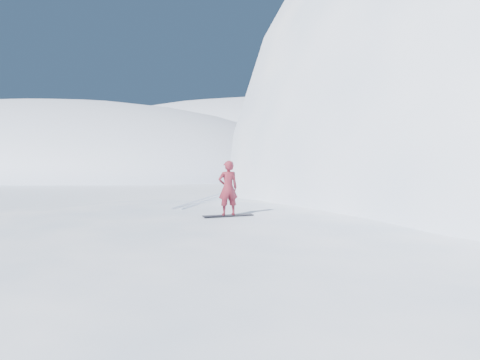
{
  "coord_description": "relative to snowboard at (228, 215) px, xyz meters",
  "views": [
    {
      "loc": [
        6.97,
        -11.81,
        4.61
      ],
      "look_at": [
        0.83,
        2.86,
        3.5
      ],
      "focal_mm": 35.0,
      "sensor_mm": 36.0,
      "label": 1
    }
  ],
  "objects": [
    {
      "name": "snowboard",
      "position": [
        0.0,
        0.0,
        0.0
      ],
      "size": [
        1.46,
        1.3,
        0.03
      ],
      "primitive_type": "cube",
      "rotation": [
        0.0,
        0.0,
        0.7
      ],
      "color": "black",
      "rests_on": "near_ridge"
    },
    {
      "name": "ground",
      "position": [
        -0.83,
        -1.86,
        -2.41
      ],
      "size": [
        400.0,
        400.0,
        0.0
      ],
      "primitive_type": "plane",
      "color": "white",
      "rests_on": "ground"
    },
    {
      "name": "snowboarder",
      "position": [
        0.0,
        0.0,
        0.89
      ],
      "size": [
        0.76,
        0.74,
        1.76
      ],
      "primitive_type": "imported",
      "rotation": [
        0.0,
        0.0,
        3.84
      ],
      "color": "maroon",
      "rests_on": "snowboard"
    },
    {
      "name": "wind_bumps",
      "position": [
        -1.38,
        0.26,
        -2.41
      ],
      "size": [
        16.0,
        14.4,
        1.0
      ],
      "color": "white",
      "rests_on": "ground"
    },
    {
      "name": "board_tracks",
      "position": [
        -2.84,
        3.85,
        0.01
      ],
      "size": [
        1.17,
        5.96,
        0.04
      ],
      "color": "silver",
      "rests_on": "ground"
    },
    {
      "name": "far_ridge_c",
      "position": [
        -40.83,
        108.14,
        -2.41
      ],
      "size": [
        140.0,
        90.0,
        36.0
      ],
      "primitive_type": "ellipsoid",
      "color": "white",
      "rests_on": "ground"
    },
    {
      "name": "far_ridge_a",
      "position": [
        -70.83,
        58.14,
        -2.41
      ],
      "size": [
        120.0,
        70.0,
        28.0
      ],
      "primitive_type": "ellipsoid",
      "color": "white",
      "rests_on": "ground"
    },
    {
      "name": "near_ridge",
      "position": [
        0.17,
        1.14,
        -2.41
      ],
      "size": [
        36.0,
        28.0,
        4.8
      ],
      "primitive_type": "ellipsoid",
      "color": "white",
      "rests_on": "ground"
    }
  ]
}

